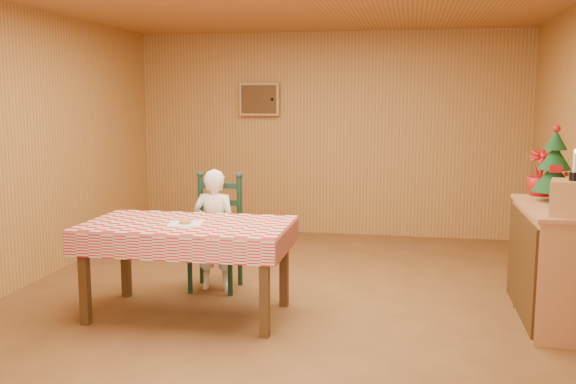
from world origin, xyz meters
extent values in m
plane|color=brown|center=(0.00, 0.00, 0.00)|extent=(6.00, 6.00, 0.00)
cube|color=#B07D3F|center=(0.00, 3.00, 1.30)|extent=(5.00, 0.10, 2.60)
cube|color=#B07D3F|center=(-2.50, 0.00, 1.30)|extent=(0.10, 6.00, 2.60)
cube|color=tan|center=(-0.90, 2.94, 1.75)|extent=(0.52, 0.08, 0.42)
cube|color=#4B2E14|center=(-0.90, 2.90, 1.75)|extent=(0.46, 0.02, 0.36)
sphere|color=black|center=(-0.72, 2.88, 1.75)|extent=(0.04, 0.04, 0.04)
cube|color=#4B2E14|center=(-0.71, -0.42, 0.72)|extent=(1.60, 0.90, 0.06)
cube|color=#4B2E14|center=(-1.43, -0.79, 0.34)|extent=(0.07, 0.07, 0.69)
cube|color=#4B2E14|center=(0.01, -0.79, 0.34)|extent=(0.07, 0.07, 0.69)
cube|color=#4B2E14|center=(-1.43, -0.05, 0.34)|extent=(0.07, 0.07, 0.69)
cube|color=#4B2E14|center=(0.01, -0.05, 0.34)|extent=(0.07, 0.07, 0.69)
cube|color=red|center=(-0.71, -0.42, 0.76)|extent=(1.64, 0.94, 0.02)
cube|color=red|center=(-0.71, -0.89, 0.66)|extent=(1.64, 0.02, 0.18)
cube|color=red|center=(-0.71, 0.05, 0.66)|extent=(1.64, 0.02, 0.18)
cube|color=#365F2B|center=(-1.53, -0.42, 0.66)|extent=(0.02, 0.94, 0.18)
cube|color=#365F2B|center=(0.11, -0.42, 0.66)|extent=(0.02, 0.94, 0.18)
cube|color=black|center=(-0.71, 0.31, 0.43)|extent=(0.44, 0.40, 0.04)
cylinder|color=black|center=(-0.90, 0.14, 0.21)|extent=(0.04, 0.04, 0.41)
cylinder|color=black|center=(-0.52, 0.14, 0.21)|extent=(0.04, 0.04, 0.41)
cylinder|color=black|center=(-0.90, 0.48, 0.21)|extent=(0.04, 0.04, 0.41)
cylinder|color=black|center=(-0.52, 0.48, 0.21)|extent=(0.04, 0.04, 0.41)
cylinder|color=black|center=(-0.90, 0.48, 0.75)|extent=(0.05, 0.05, 0.60)
sphere|color=black|center=(-0.90, 0.48, 1.05)|extent=(0.06, 0.06, 0.06)
cylinder|color=black|center=(-0.52, 0.48, 0.75)|extent=(0.05, 0.05, 0.60)
sphere|color=black|center=(-0.52, 0.48, 1.05)|extent=(0.06, 0.06, 0.06)
cube|color=black|center=(-0.71, 0.48, 0.63)|extent=(0.38, 0.03, 0.05)
cube|color=black|center=(-0.71, 0.48, 0.79)|extent=(0.38, 0.03, 0.05)
cube|color=black|center=(-0.71, 0.48, 0.95)|extent=(0.38, 0.03, 0.05)
imported|color=white|center=(-0.71, 0.31, 0.56)|extent=(0.41, 0.27, 1.12)
cube|color=white|center=(-0.71, -0.47, 0.77)|extent=(0.31, 0.31, 0.00)
torus|color=#CA8A48|center=(-0.71, -0.47, 0.79)|extent=(0.10, 0.10, 0.03)
cube|color=tan|center=(2.19, -0.02, 0.45)|extent=(0.50, 1.20, 0.90)
cube|color=tan|center=(2.19, -0.02, 0.92)|extent=(0.54, 1.24, 0.03)
cube|color=#4B2E14|center=(1.93, -0.02, 0.45)|extent=(0.02, 1.20, 0.80)
cube|color=tan|center=(2.19, -0.42, 1.06)|extent=(0.36, 0.36, 0.25)
cylinder|color=#4B2E14|center=(2.19, 0.23, 0.97)|extent=(0.04, 0.04, 0.08)
cone|color=#0D3C1A|center=(2.19, 0.23, 1.13)|extent=(0.34, 0.34, 0.24)
cone|color=#0D3C1A|center=(2.19, 0.23, 1.29)|extent=(0.26, 0.26, 0.20)
cone|color=#0D3C1A|center=(2.19, 0.23, 1.43)|extent=(0.18, 0.18, 0.16)
sphere|color=#B31013|center=(2.19, 0.23, 1.52)|extent=(0.06, 0.06, 0.06)
cube|color=#B31013|center=(2.17, 0.08, 1.21)|extent=(0.10, 0.02, 0.06)
sphere|color=#B31013|center=(2.27, 0.17, 1.16)|extent=(0.04, 0.04, 0.04)
sphere|color=#B31013|center=(2.12, 0.28, 1.23)|extent=(0.04, 0.04, 0.04)
sphere|color=#B31013|center=(2.23, 0.32, 1.33)|extent=(0.04, 0.04, 0.04)
imported|color=#B31013|center=(2.14, 0.53, 1.13)|extent=(0.26, 0.26, 0.40)
cylinder|color=black|center=(2.19, -0.42, 1.21)|extent=(0.07, 0.07, 0.06)
cylinder|color=white|center=(2.19, -0.42, 1.31)|extent=(0.03, 0.03, 0.14)
sphere|color=orange|center=(2.19, -0.42, 1.39)|extent=(0.02, 0.02, 0.02)
cylinder|color=black|center=(2.14, 0.28, 0.20)|extent=(0.49, 0.49, 0.40)
camera|label=1|loc=(1.04, -5.24, 1.76)|focal=40.00mm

